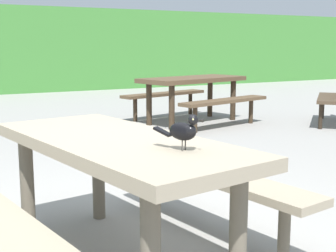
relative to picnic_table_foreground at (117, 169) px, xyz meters
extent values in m
plane|color=gray|center=(0.08, 0.27, -0.56)|extent=(60.00, 60.00, 0.00)
cube|color=gray|center=(0.00, 0.00, 0.15)|extent=(1.03, 1.90, 0.07)
cylinder|color=#635B4C|center=(0.37, -0.65, -0.22)|extent=(0.09, 0.09, 0.67)
cylinder|color=#635B4C|center=(-0.37, 0.65, -0.22)|extent=(0.09, 0.09, 0.67)
cylinder|color=#635B4C|center=(0.15, 0.73, -0.22)|extent=(0.09, 0.09, 0.67)
cube|color=gray|center=(0.69, 0.11, -0.14)|extent=(0.54, 1.73, 0.05)
cylinder|color=#635B4C|center=(0.79, -0.53, -0.36)|extent=(0.07, 0.07, 0.39)
cylinder|color=#635B4C|center=(0.59, 0.74, -0.36)|extent=(0.07, 0.07, 0.39)
ellipsoid|color=black|center=(0.16, -0.47, 0.28)|extent=(0.13, 0.17, 0.09)
ellipsoid|color=black|center=(0.18, -0.50, 0.29)|extent=(0.08, 0.09, 0.06)
sphere|color=black|center=(0.19, -0.52, 0.34)|extent=(0.05, 0.05, 0.05)
sphere|color=#EAE08C|center=(0.21, -0.52, 0.35)|extent=(0.01, 0.01, 0.01)
sphere|color=#EAE08C|center=(0.17, -0.54, 0.35)|extent=(0.01, 0.01, 0.01)
cone|color=black|center=(0.20, -0.56, 0.34)|extent=(0.03, 0.03, 0.02)
cube|color=black|center=(0.10, -0.36, 0.27)|extent=(0.08, 0.10, 0.04)
cylinder|color=#47423D|center=(0.17, -0.47, 0.21)|extent=(0.01, 0.01, 0.05)
cylinder|color=#47423D|center=(0.15, -0.48, 0.21)|extent=(0.01, 0.01, 0.05)
cube|color=brown|center=(3.06, 4.17, 0.15)|extent=(1.93, 1.16, 0.07)
cylinder|color=#382B1D|center=(3.80, 4.08, -0.22)|extent=(0.09, 0.09, 0.67)
cylinder|color=#382B1D|center=(3.68, 4.59, -0.22)|extent=(0.09, 0.09, 0.67)
cylinder|color=#382B1D|center=(2.43, 3.75, -0.22)|extent=(0.09, 0.09, 0.67)
cylinder|color=#382B1D|center=(2.31, 4.27, -0.22)|extent=(0.09, 0.09, 0.67)
cube|color=brown|center=(3.22, 3.49, -0.14)|extent=(1.73, 0.67, 0.05)
cylinder|color=#382B1D|center=(3.84, 3.64, -0.36)|extent=(0.07, 0.07, 0.39)
cylinder|color=#382B1D|center=(2.59, 3.34, -0.36)|extent=(0.07, 0.07, 0.39)
cube|color=brown|center=(2.89, 4.85, -0.14)|extent=(1.73, 0.67, 0.05)
cylinder|color=#382B1D|center=(3.52, 5.00, -0.36)|extent=(0.07, 0.07, 0.39)
cylinder|color=#382B1D|center=(2.27, 4.70, -0.36)|extent=(0.07, 0.07, 0.39)
cube|color=#473828|center=(4.94, 2.96, -0.14)|extent=(1.33, 1.27, 0.05)
cylinder|color=black|center=(5.25, 3.46, -0.36)|extent=(0.06, 0.06, 0.39)
cylinder|color=black|center=(4.42, 2.70, -0.36)|extent=(0.06, 0.06, 0.39)
camera|label=1|loc=(-1.01, -2.46, 0.70)|focal=51.12mm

